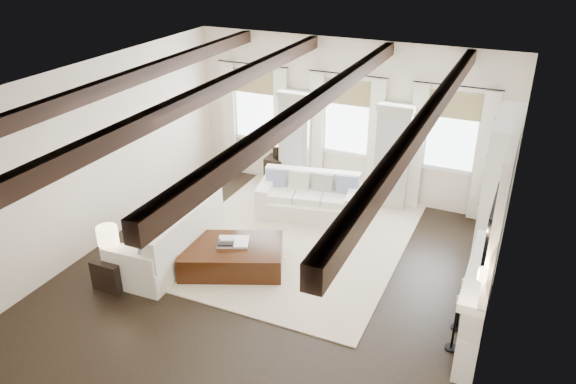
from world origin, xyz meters
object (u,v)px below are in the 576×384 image
at_px(sofa_back, 310,199).
at_px(ottoman, 232,257).
at_px(side_table_back, 276,171).
at_px(sofa_left, 171,239).
at_px(side_table_front, 113,271).

height_order(sofa_back, ottoman, sofa_back).
bearing_deg(side_table_back, sofa_left, -95.30).
xyz_separation_m(sofa_left, side_table_back, (0.32, 3.44, -0.07)).
bearing_deg(side_table_back, ottoman, -77.28).
bearing_deg(sofa_left, ottoman, 8.91).
bearing_deg(sofa_back, ottoman, -101.30).
bearing_deg(side_table_front, ottoman, 38.65).
relative_size(sofa_back, ottoman, 1.27).
relative_size(ottoman, side_table_back, 2.64).
bearing_deg(sofa_left, side_table_front, -111.91).
height_order(sofa_left, side_table_front, sofa_left).
xyz_separation_m(ottoman, side_table_back, (-0.74, 3.28, 0.10)).
xyz_separation_m(sofa_back, sofa_left, (-1.51, -2.43, 0.04)).
bearing_deg(ottoman, side_table_back, 79.38).
bearing_deg(side_table_back, side_table_front, -99.24).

